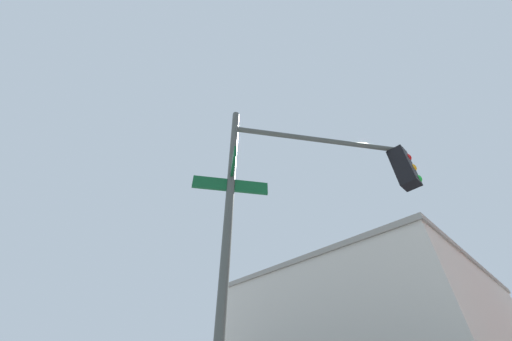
% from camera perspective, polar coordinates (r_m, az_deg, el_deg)
% --- Properties ---
extents(traffic_signal_near, '(2.29, 3.25, 5.11)m').
position_cam_1_polar(traffic_signal_near, '(4.38, 14.27, -3.55)').
color(traffic_signal_near, '#474C47').
rests_on(traffic_signal_near, ground_plane).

